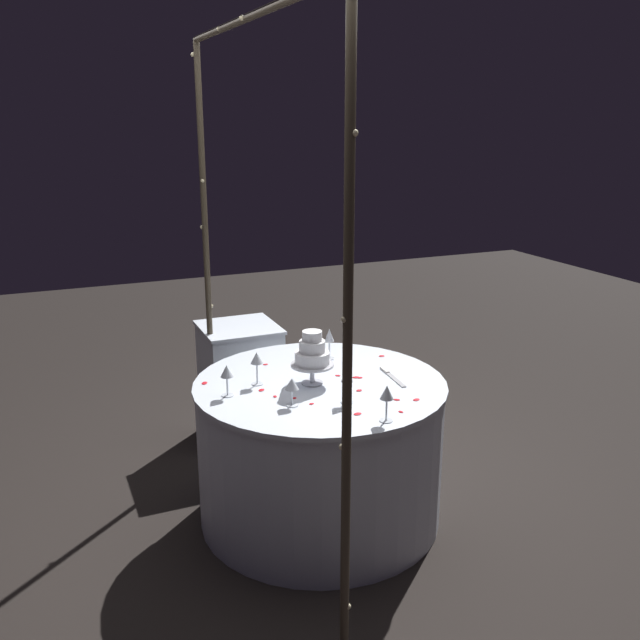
{
  "coord_description": "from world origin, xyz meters",
  "views": [
    {
      "loc": [
        -3.05,
        1.3,
        2.07
      ],
      "look_at": [
        0.0,
        0.0,
        1.1
      ],
      "focal_mm": 38.78,
      "sensor_mm": 36.0,
      "label": 1
    }
  ],
  "objects_px": {
    "wine_glass_4": "(257,360)",
    "tiered_cake": "(312,354)",
    "decorative_arch": "(256,224)",
    "side_table": "(241,383)",
    "wine_glass_2": "(292,385)",
    "wine_glass_5": "(347,377)",
    "main_table": "(320,450)",
    "wine_glass_3": "(387,394)",
    "wine_glass_1": "(227,373)",
    "cake_knife": "(391,376)",
    "wine_glass_0": "(329,337)"
  },
  "relations": [
    {
      "from": "decorative_arch",
      "to": "cake_knife",
      "type": "relative_size",
      "value": 8.49
    },
    {
      "from": "tiered_cake",
      "to": "main_table",
      "type": "bearing_deg",
      "value": -81.2
    },
    {
      "from": "wine_glass_4",
      "to": "wine_glass_0",
      "type": "bearing_deg",
      "value": -66.96
    },
    {
      "from": "wine_glass_2",
      "to": "tiered_cake",
      "type": "bearing_deg",
      "value": -41.47
    },
    {
      "from": "main_table",
      "to": "tiered_cake",
      "type": "relative_size",
      "value": 4.64
    },
    {
      "from": "wine_glass_0",
      "to": "wine_glass_5",
      "type": "distance_m",
      "value": 0.63
    },
    {
      "from": "main_table",
      "to": "wine_glass_5",
      "type": "relative_size",
      "value": 7.56
    },
    {
      "from": "tiered_cake",
      "to": "wine_glass_3",
      "type": "xyz_separation_m",
      "value": [
        -0.55,
        -0.13,
        -0.03
      ]
    },
    {
      "from": "wine_glass_0",
      "to": "main_table",
      "type": "bearing_deg",
      "value": 148.54
    },
    {
      "from": "wine_glass_4",
      "to": "wine_glass_5",
      "type": "height_order",
      "value": "same"
    },
    {
      "from": "wine_glass_0",
      "to": "wine_glass_3",
      "type": "relative_size",
      "value": 1.04
    },
    {
      "from": "side_table",
      "to": "wine_glass_2",
      "type": "height_order",
      "value": "wine_glass_2"
    },
    {
      "from": "tiered_cake",
      "to": "wine_glass_0",
      "type": "bearing_deg",
      "value": -36.65
    },
    {
      "from": "tiered_cake",
      "to": "wine_glass_1",
      "type": "height_order",
      "value": "tiered_cake"
    },
    {
      "from": "wine_glass_3",
      "to": "cake_knife",
      "type": "relative_size",
      "value": 0.58
    },
    {
      "from": "cake_knife",
      "to": "wine_glass_0",
      "type": "bearing_deg",
      "value": 26.17
    },
    {
      "from": "main_table",
      "to": "wine_glass_1",
      "type": "distance_m",
      "value": 0.7
    },
    {
      "from": "wine_glass_5",
      "to": "wine_glass_1",
      "type": "bearing_deg",
      "value": 58.75
    },
    {
      "from": "tiered_cake",
      "to": "wine_glass_2",
      "type": "distance_m",
      "value": 0.3
    },
    {
      "from": "wine_glass_3",
      "to": "cake_knife",
      "type": "distance_m",
      "value": 0.58
    },
    {
      "from": "decorative_arch",
      "to": "side_table",
      "type": "distance_m",
      "value": 1.64
    },
    {
      "from": "main_table",
      "to": "tiered_cake",
      "type": "distance_m",
      "value": 0.55
    },
    {
      "from": "wine_glass_2",
      "to": "wine_glass_3",
      "type": "height_order",
      "value": "wine_glass_3"
    },
    {
      "from": "wine_glass_5",
      "to": "cake_knife",
      "type": "distance_m",
      "value": 0.44
    },
    {
      "from": "decorative_arch",
      "to": "wine_glass_4",
      "type": "xyz_separation_m",
      "value": [
        0.1,
        -0.02,
        -0.7
      ]
    },
    {
      "from": "wine_glass_2",
      "to": "wine_glass_5",
      "type": "xyz_separation_m",
      "value": [
        -0.07,
        -0.25,
        0.03
      ]
    },
    {
      "from": "wine_glass_5",
      "to": "main_table",
      "type": "bearing_deg",
      "value": 2.71
    },
    {
      "from": "wine_glass_0",
      "to": "wine_glass_2",
      "type": "height_order",
      "value": "wine_glass_0"
    },
    {
      "from": "main_table",
      "to": "wine_glass_2",
      "type": "bearing_deg",
      "value": 133.35
    },
    {
      "from": "decorative_arch",
      "to": "side_table",
      "type": "xyz_separation_m",
      "value": [
        1.08,
        -0.21,
        -1.21
      ]
    },
    {
      "from": "wine_glass_3",
      "to": "wine_glass_0",
      "type": "bearing_deg",
      "value": -6.83
    },
    {
      "from": "wine_glass_0",
      "to": "wine_glass_3",
      "type": "xyz_separation_m",
      "value": [
        -0.86,
        0.1,
        -0.0
      ]
    },
    {
      "from": "wine_glass_4",
      "to": "main_table",
      "type": "bearing_deg",
      "value": -107.7
    },
    {
      "from": "wine_glass_1",
      "to": "wine_glass_2",
      "type": "relative_size",
      "value": 1.15
    },
    {
      "from": "wine_glass_0",
      "to": "wine_glass_4",
      "type": "distance_m",
      "value": 0.54
    },
    {
      "from": "wine_glass_4",
      "to": "tiered_cake",
      "type": "bearing_deg",
      "value": -111.95
    },
    {
      "from": "cake_knife",
      "to": "wine_glass_2",
      "type": "bearing_deg",
      "value": 104.13
    },
    {
      "from": "tiered_cake",
      "to": "wine_glass_4",
      "type": "height_order",
      "value": "tiered_cake"
    },
    {
      "from": "wine_glass_2",
      "to": "wine_glass_5",
      "type": "height_order",
      "value": "wine_glass_5"
    },
    {
      "from": "main_table",
      "to": "side_table",
      "type": "distance_m",
      "value": 1.09
    },
    {
      "from": "side_table",
      "to": "wine_glass_1",
      "type": "height_order",
      "value": "wine_glass_1"
    },
    {
      "from": "decorative_arch",
      "to": "wine_glass_2",
      "type": "distance_m",
      "value": 0.77
    },
    {
      "from": "main_table",
      "to": "wine_glass_2",
      "type": "xyz_separation_m",
      "value": [
        -0.23,
        0.24,
        0.49
      ]
    },
    {
      "from": "decorative_arch",
      "to": "main_table",
      "type": "bearing_deg",
      "value": -89.82
    },
    {
      "from": "wine_glass_1",
      "to": "decorative_arch",
      "type": "bearing_deg",
      "value": -93.94
    },
    {
      "from": "wine_glass_5",
      "to": "decorative_arch",
      "type": "bearing_deg",
      "value": 48.89
    },
    {
      "from": "wine_glass_2",
      "to": "cake_knife",
      "type": "distance_m",
      "value": 0.64
    },
    {
      "from": "wine_glass_3",
      "to": "decorative_arch",
      "type": "bearing_deg",
      "value": 36.31
    },
    {
      "from": "side_table",
      "to": "wine_glass_4",
      "type": "bearing_deg",
      "value": 168.72
    },
    {
      "from": "decorative_arch",
      "to": "wine_glass_4",
      "type": "distance_m",
      "value": 0.71
    }
  ]
}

